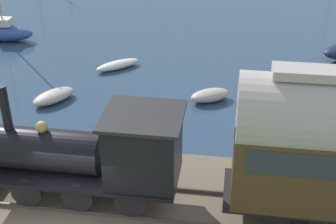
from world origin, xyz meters
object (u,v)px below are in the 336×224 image
sailboat_blue (4,31)px  rowboat_off_pier (54,96)px  rowboat_far_out (118,65)px  steam_locomotive (96,151)px  rowboat_mid_harbor (210,95)px

sailboat_blue → rowboat_off_pier: size_ratio=3.25×
sailboat_blue → rowboat_far_out: sailboat_blue is taller
sailboat_blue → rowboat_off_pier: sailboat_blue is taller
steam_locomotive → sailboat_blue: size_ratio=0.83×
steam_locomotive → rowboat_far_out: 11.65m
steam_locomotive → rowboat_far_out: bearing=11.2°
sailboat_blue → rowboat_far_out: size_ratio=3.28×
steam_locomotive → sailboat_blue: 17.68m
rowboat_far_out → sailboat_blue: bearing=25.4°
steam_locomotive → rowboat_mid_harbor: 8.93m
rowboat_off_pier → rowboat_far_out: bearing=-82.8°
sailboat_blue → rowboat_far_out: bearing=-116.0°
sailboat_blue → steam_locomotive: bearing=-149.0°
rowboat_mid_harbor → steam_locomotive: bearing=129.2°
rowboat_off_pier → rowboat_mid_harbor: bearing=-138.2°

